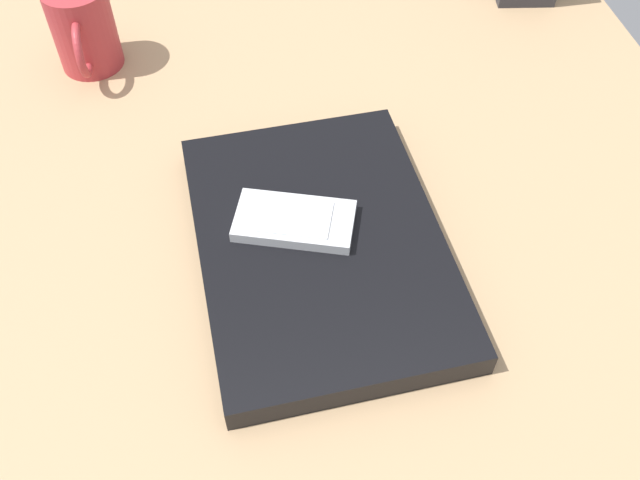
% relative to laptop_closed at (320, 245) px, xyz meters
% --- Properties ---
extents(desk_surface, '(1.20, 0.80, 0.03)m').
position_rel_laptop_closed_xyz_m(desk_surface, '(0.05, 0.04, -0.03)').
color(desk_surface, tan).
rests_on(desk_surface, ground).
extents(laptop_closed, '(0.32, 0.23, 0.03)m').
position_rel_laptop_closed_xyz_m(laptop_closed, '(0.00, 0.00, 0.00)').
color(laptop_closed, black).
rests_on(laptop_closed, desk_surface).
extents(cell_phone_on_laptop, '(0.09, 0.12, 0.01)m').
position_rel_laptop_closed_xyz_m(cell_phone_on_laptop, '(-0.02, -0.02, 0.02)').
color(cell_phone_on_laptop, silver).
rests_on(cell_phone_on_laptop, laptop_closed).
extents(coffee_mug, '(0.11, 0.07, 0.10)m').
position_rel_laptop_closed_xyz_m(coffee_mug, '(-0.32, -0.21, 0.03)').
color(coffee_mug, '#B23338').
rests_on(coffee_mug, desk_surface).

